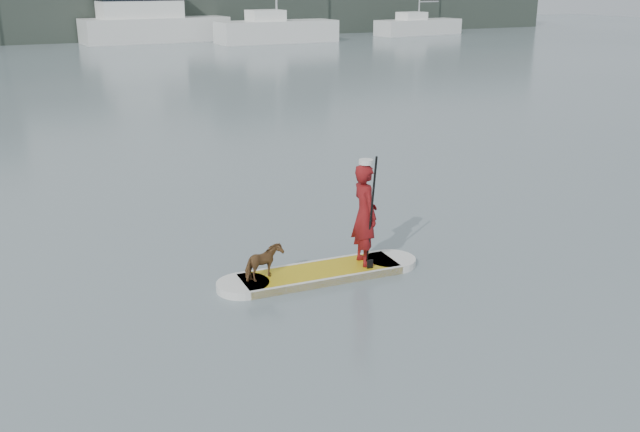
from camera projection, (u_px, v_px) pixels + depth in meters
name	position (u px, v px, depth m)	size (l,w,h in m)	color
ground	(564.00, 336.00, 9.24)	(140.00, 140.00, 0.00)	slate
paddleboard	(320.00, 273.00, 11.08)	(3.30, 0.94, 0.12)	gold
paddler	(365.00, 214.00, 11.09)	(0.59, 0.39, 1.62)	maroon
white_cap	(366.00, 162.00, 10.82)	(0.22, 0.22, 0.07)	silver
dog	(264.00, 263.00, 10.64)	(0.28, 0.62, 0.52)	#502F1B
paddle	(371.00, 227.00, 10.90)	(0.10, 0.30, 2.00)	black
sailboat_e	(276.00, 30.00, 52.50)	(8.93, 3.00, 12.90)	silver
sailboat_f	(418.00, 25.00, 59.97)	(8.07, 3.36, 11.72)	silver
motor_yacht_a	(149.00, 17.00, 52.52)	(10.86, 3.96, 6.41)	silver
shore_mass	(50.00, 0.00, 53.42)	(90.00, 6.00, 6.00)	#212924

